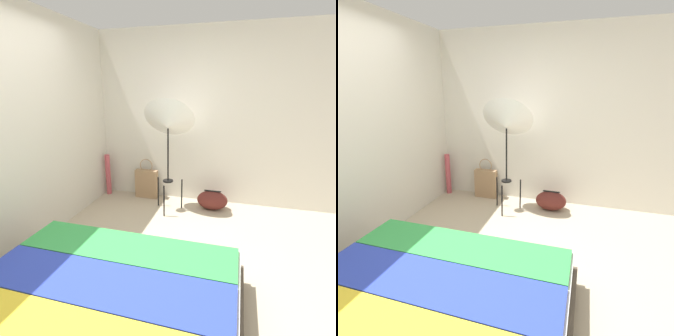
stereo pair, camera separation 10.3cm
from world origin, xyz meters
The scene contains 8 objects.
ground_plane centered at (0.00, 0.00, 0.00)m, with size 14.00×14.00×0.00m, color tan.
wall_back centered at (0.00, 2.18, 1.30)m, with size 8.00×0.05×2.60m.
wall_side_left centered at (-1.41, 1.00, 1.30)m, with size 0.05×8.00×2.60m.
bed centered at (-0.07, -0.67, 0.21)m, with size 1.99×2.00×0.42m.
photo_umbrella centered at (-0.15, 1.65, 1.29)m, with size 0.71×0.59×1.63m.
tote_bag centered at (-0.62, 2.02, 0.24)m, with size 0.37×0.11×0.66m.
duffel_bag centered at (0.48, 1.85, 0.14)m, with size 0.45×0.28×0.29m.
paper_roll centered at (-1.30, 1.99, 0.34)m, with size 0.08×0.08×0.69m.
Camera 2 is at (0.90, -1.77, 1.74)m, focal length 28.00 mm.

